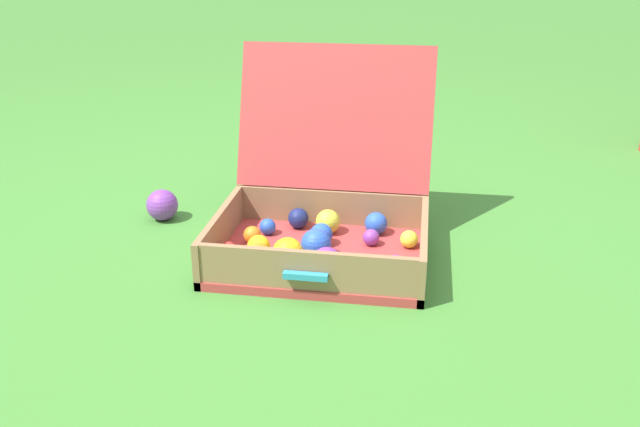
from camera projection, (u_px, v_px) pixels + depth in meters
name	position (u px, v px, depth m)	size (l,w,h in m)	color
ground_plane	(290.00, 259.00, 1.89)	(16.00, 16.00, 0.00)	#3D7A2D
open_suitcase	(322.00, 214.00, 1.89)	(0.58, 0.62, 0.54)	#B23838
stray_ball_on_grass	(162.00, 205.00, 2.12)	(0.10, 0.10, 0.10)	purple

